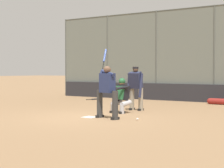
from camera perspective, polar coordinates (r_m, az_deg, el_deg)
ground_plane at (r=12.13m, az=-3.37°, el=-5.08°), size 160.00×160.00×0.00m
home_plate_marker at (r=12.13m, az=-3.37°, el=-5.06°), size 0.43×0.43×0.01m
backstop_fence at (r=18.89m, az=10.89°, el=4.69°), size 15.29×0.08×4.61m
padding_wall at (r=18.80m, az=10.73°, el=-1.29°), size 14.90×0.18×0.85m
batter_at_plate at (r=11.72m, az=-0.75°, el=-0.91°), size 0.91×0.83×2.22m
catcher_behind_plate at (r=13.32m, az=1.32°, el=-1.66°), size 0.68×0.82×1.24m
umpire_home at (r=14.15m, az=3.63°, el=-0.44°), size 0.68×0.41×1.66m
spare_bat_near_backstop at (r=19.42m, az=-2.69°, el=-2.31°), size 0.25×0.84×0.07m
baseball_loose at (r=11.40m, az=3.90°, el=-5.36°), size 0.07×0.07×0.07m
equipment_bag_dugout_side at (r=17.30m, az=16.21°, el=-2.58°), size 1.22×0.27×0.27m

